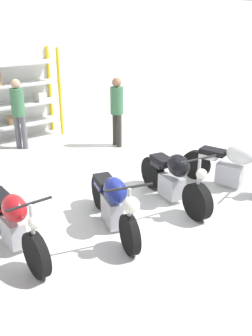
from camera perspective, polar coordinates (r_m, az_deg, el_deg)
The scene contains 8 objects.
ground_plane at distance 6.33m, azimuth 2.28°, elevation -6.95°, with size 30.00×30.00×0.00m, color silver.
back_wall at distance 10.34m, azimuth -18.31°, elevation 14.07°, with size 30.00×0.08×3.60m.
motorcycle_red at distance 5.43m, azimuth -16.85°, elevation -7.81°, with size 0.59×2.01×1.02m.
motorcycle_blue at distance 5.70m, azimuth -1.93°, elevation -5.19°, with size 0.90×1.96×1.00m.
motorcycle_black at distance 6.58m, azimuth 7.28°, elevation -1.65°, with size 0.72×1.97×1.04m.
motorcycle_white at distance 7.34m, azimuth 16.10°, elevation 0.31°, with size 0.84×2.07×1.02m.
person_browsing at distance 9.46m, azimuth -16.10°, elevation 8.72°, with size 0.45×0.45×1.71m.
person_near_rack at distance 9.28m, azimuth -1.40°, elevation 9.34°, with size 0.34×0.34×1.71m.
Camera 1 is at (-3.64, -4.15, 3.10)m, focal length 40.00 mm.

